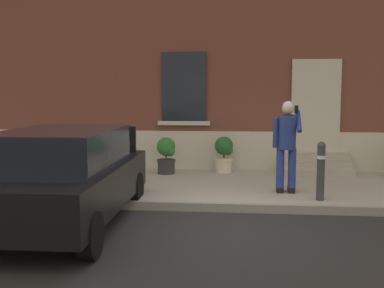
{
  "coord_description": "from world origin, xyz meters",
  "views": [
    {
      "loc": [
        0.5,
        -6.96,
        2.03
      ],
      "look_at": [
        -0.37,
        1.6,
        1.1
      ],
      "focal_mm": 43.66,
      "sensor_mm": 36.0,
      "label": 1
    }
  ],
  "objects_px": {
    "person_on_phone": "(287,141)",
    "planter_cream": "(224,153)",
    "bollard_near_person": "(321,169)",
    "bollard_far_left": "(126,166)",
    "hatchback_car_black": "(65,176)",
    "planter_terracotta": "(64,151)",
    "planter_charcoal": "(166,154)"
  },
  "relations": [
    {
      "from": "person_on_phone",
      "to": "planter_terracotta",
      "type": "relative_size",
      "value": 2.03
    },
    {
      "from": "bollard_near_person",
      "to": "bollard_far_left",
      "type": "xyz_separation_m",
      "value": [
        -3.5,
        0.0,
        0.0
      ]
    },
    {
      "from": "person_on_phone",
      "to": "planter_charcoal",
      "type": "relative_size",
      "value": 2.03
    },
    {
      "from": "bollard_near_person",
      "to": "bollard_far_left",
      "type": "distance_m",
      "value": 3.5
    },
    {
      "from": "hatchback_car_black",
      "to": "planter_cream",
      "type": "height_order",
      "value": "hatchback_car_black"
    },
    {
      "from": "bollard_near_person",
      "to": "bollard_far_left",
      "type": "bearing_deg",
      "value": 180.0
    },
    {
      "from": "bollard_far_left",
      "to": "person_on_phone",
      "type": "height_order",
      "value": "person_on_phone"
    },
    {
      "from": "bollard_far_left",
      "to": "planter_terracotta",
      "type": "xyz_separation_m",
      "value": [
        -2.28,
        2.8,
        -0.11
      ]
    },
    {
      "from": "hatchback_car_black",
      "to": "planter_terracotta",
      "type": "distance_m",
      "value": 4.67
    },
    {
      "from": "planter_charcoal",
      "to": "planter_cream",
      "type": "xyz_separation_m",
      "value": [
        1.35,
        0.33,
        0.0
      ]
    },
    {
      "from": "bollard_far_left",
      "to": "planter_terracotta",
      "type": "height_order",
      "value": "bollard_far_left"
    },
    {
      "from": "hatchback_car_black",
      "to": "bollard_far_left",
      "type": "distance_m",
      "value": 1.65
    },
    {
      "from": "bollard_near_person",
      "to": "hatchback_car_black",
      "type": "bearing_deg",
      "value": -159.21
    },
    {
      "from": "planter_charcoal",
      "to": "bollard_near_person",
      "type": "bearing_deg",
      "value": -38.02
    },
    {
      "from": "hatchback_car_black",
      "to": "planter_charcoal",
      "type": "height_order",
      "value": "hatchback_car_black"
    },
    {
      "from": "bollard_far_left",
      "to": "person_on_phone",
      "type": "xyz_separation_m",
      "value": [
        2.95,
        0.52,
        0.44
      ]
    },
    {
      "from": "person_on_phone",
      "to": "planter_cream",
      "type": "height_order",
      "value": "person_on_phone"
    },
    {
      "from": "bollard_near_person",
      "to": "planter_cream",
      "type": "relative_size",
      "value": 1.22
    },
    {
      "from": "planter_terracotta",
      "to": "planter_cream",
      "type": "xyz_separation_m",
      "value": [
        3.98,
        -0.02,
        0.0
      ]
    },
    {
      "from": "person_on_phone",
      "to": "planter_charcoal",
      "type": "height_order",
      "value": "person_on_phone"
    },
    {
      "from": "planter_terracotta",
      "to": "planter_cream",
      "type": "distance_m",
      "value": 3.98
    },
    {
      "from": "bollard_near_person",
      "to": "planter_cream",
      "type": "bearing_deg",
      "value": 122.8
    },
    {
      "from": "person_on_phone",
      "to": "planter_charcoal",
      "type": "bearing_deg",
      "value": 132.83
    },
    {
      "from": "bollard_far_left",
      "to": "planter_charcoal",
      "type": "distance_m",
      "value": 2.48
    },
    {
      "from": "planter_cream",
      "to": "planter_terracotta",
      "type": "bearing_deg",
      "value": 179.69
    },
    {
      "from": "planter_charcoal",
      "to": "planter_cream",
      "type": "distance_m",
      "value": 1.39
    },
    {
      "from": "bollard_far_left",
      "to": "planter_terracotta",
      "type": "bearing_deg",
      "value": 129.07
    },
    {
      "from": "bollard_near_person",
      "to": "person_on_phone",
      "type": "xyz_separation_m",
      "value": [
        -0.55,
        0.52,
        0.44
      ]
    },
    {
      "from": "planter_terracotta",
      "to": "planter_charcoal",
      "type": "distance_m",
      "value": 2.66
    },
    {
      "from": "person_on_phone",
      "to": "planter_cream",
      "type": "distance_m",
      "value": 2.63
    },
    {
      "from": "hatchback_car_black",
      "to": "bollard_near_person",
      "type": "relative_size",
      "value": 3.93
    },
    {
      "from": "bollard_near_person",
      "to": "planter_charcoal",
      "type": "distance_m",
      "value": 3.99
    }
  ]
}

